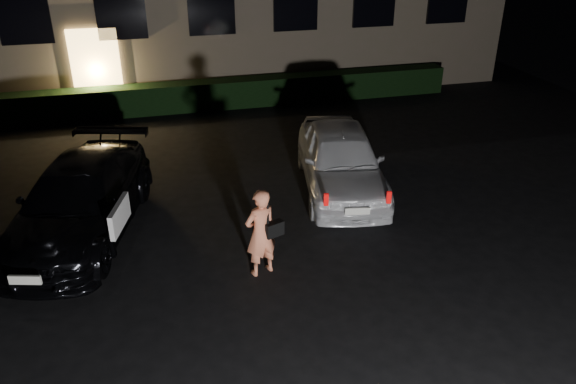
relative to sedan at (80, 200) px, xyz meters
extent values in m
plane|color=black|center=(3.59, -3.62, -0.67)|extent=(80.00, 80.00, 0.00)
cube|color=#EDBA64|center=(0.09, 7.32, 0.58)|extent=(1.40, 0.10, 2.50)
cube|color=black|center=(-1.61, 7.32, 2.33)|extent=(1.40, 0.10, 1.70)
cube|color=black|center=(0.99, 7.32, 2.33)|extent=(1.40, 0.10, 1.70)
cube|color=black|center=(3.59, 7.32, 2.33)|extent=(1.40, 0.10, 1.70)
cube|color=black|center=(6.19, 7.32, 2.33)|extent=(1.40, 0.10, 1.70)
cube|color=black|center=(3.59, 6.88, -0.25)|extent=(15.00, 0.70, 0.85)
imported|color=black|center=(0.00, 0.00, 0.00)|extent=(3.08, 4.98, 1.35)
cube|color=white|center=(0.74, -1.10, 0.16)|extent=(0.34, 0.95, 0.45)
cube|color=silver|center=(-0.65, -2.31, -0.09)|extent=(0.49, 0.17, 0.15)
imported|color=white|center=(5.37, 0.53, 0.03)|extent=(2.39, 4.38, 1.41)
cube|color=red|center=(4.43, -1.31, 0.10)|extent=(0.09, 0.07, 0.24)
cube|color=red|center=(5.59, -1.52, 0.10)|extent=(0.09, 0.07, 0.24)
cube|color=silver|center=(5.00, -1.47, -0.14)|extent=(0.47, 0.13, 0.14)
imported|color=#F3855D|center=(3.00, -2.19, 0.11)|extent=(0.67, 0.55, 1.58)
cube|color=black|center=(3.22, -2.22, 0.17)|extent=(0.35, 0.25, 0.25)
cube|color=black|center=(3.11, -2.22, 0.53)|extent=(0.05, 0.06, 0.49)
camera|label=1|loc=(1.43, -10.01, 4.91)|focal=35.00mm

